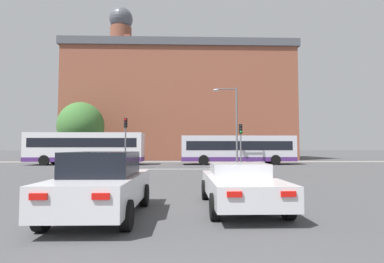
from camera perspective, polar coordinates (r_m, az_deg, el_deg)
stop_line_strip at (r=24.15m, az=-1.78°, el=-7.16°), size 7.52×0.30×0.01m
far_pavement at (r=36.48m, az=-1.75°, el=-5.78°), size 68.36×2.50×0.01m
brick_civic_building at (r=47.13m, az=-2.40°, el=5.26°), size 33.04×13.81×23.89m
car_saloon_left at (r=7.94m, az=-16.69°, el=-9.59°), size 1.99×4.28×1.61m
car_roadster_right at (r=8.84m, az=9.08°, el=-9.99°), size 2.00×4.70×1.26m
bus_crossing_lead at (r=31.19m, az=8.64°, el=-3.34°), size 11.51×2.73×2.92m
bus_crossing_trailing at (r=31.88m, az=-19.58°, el=-2.90°), size 11.46×2.66×3.20m
traffic_light_near_left at (r=25.48m, az=-12.56°, el=-0.55°), size 0.26×0.31×4.19m
traffic_light_near_right at (r=25.57m, az=9.27°, el=-1.25°), size 0.26×0.31×3.71m
street_lamp_junction at (r=27.52m, az=7.73°, el=2.58°), size 2.22×0.36×7.23m
pedestrian_waiting at (r=36.72m, az=10.51°, el=-4.07°), size 0.30×0.44×1.79m
pedestrian_walking_east at (r=37.03m, az=-12.61°, el=-3.98°), size 0.43×0.27×1.84m
tree_by_building at (r=38.51m, az=-20.40°, el=1.00°), size 5.47×5.47×7.21m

